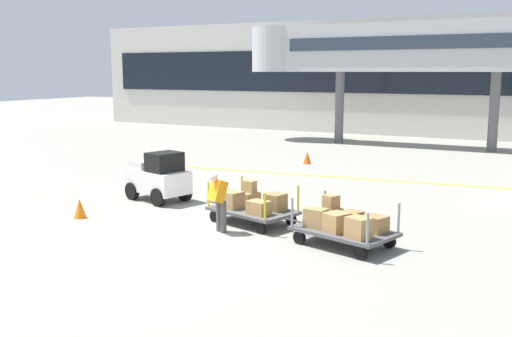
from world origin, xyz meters
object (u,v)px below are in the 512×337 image
Objects in this scene: safety_cone_far at (307,158)px; baggage_handler at (219,199)px; baggage_cart_lead at (252,205)px; baggage_tug at (158,177)px; baggage_cart_middle at (344,224)px; safety_cone_near at (80,208)px.

baggage_handler is at bearing -78.29° from safety_cone_far.
baggage_tug is at bearing 164.11° from baggage_cart_lead.
safety_cone_near is at bearing -173.18° from baggage_cart_middle.
baggage_cart_lead is 1.00× the size of baggage_cart_middle.
baggage_tug reaches higher than baggage_handler.
baggage_cart_lead is at bearing 163.69° from baggage_cart_middle.
baggage_tug is at bearing -97.93° from safety_cone_far.
safety_cone_far is at bearing 104.78° from baggage_cart_lead.
baggage_tug reaches higher than baggage_cart_lead.
safety_cone_far is at bearing 101.71° from baggage_handler.
baggage_handler is at bearing -32.48° from baggage_tug.
safety_cone_near is at bearing -101.43° from baggage_tug.
baggage_tug reaches higher than safety_cone_far.
safety_cone_far is at bearing 81.23° from safety_cone_near.
baggage_cart_middle is at bearing -16.07° from baggage_tug.
safety_cone_far is at bearing 82.07° from baggage_tug.
baggage_tug is 4.15m from baggage_cart_lead.
safety_cone_near is (-4.23, -0.55, -0.59)m from baggage_handler.
baggage_cart_lead is 1.29m from baggage_handler.
baggage_tug is 0.75× the size of baggage_cart_middle.
baggage_tug is 9.25m from safety_cone_far.
baggage_handler is at bearing -173.91° from baggage_cart_middle.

